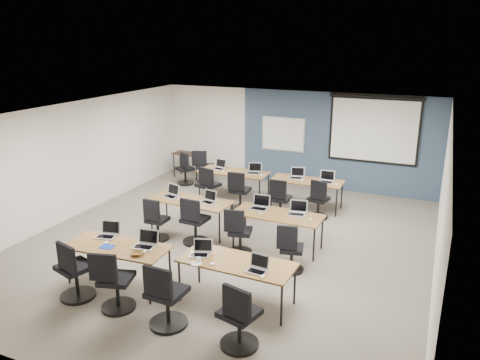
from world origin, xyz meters
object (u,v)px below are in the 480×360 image
at_px(task_chair_2, 165,301).
at_px(task_chair_5, 194,225).
at_px(training_table_back_left, 234,173).
at_px(laptop_2, 201,251).
at_px(laptop_7, 297,211).
at_px(laptop_11, 326,179).
at_px(task_chair_1, 114,286).
at_px(task_chair_0, 74,275).
at_px(training_table_front_right, 237,264).
at_px(spare_chair_b, 185,171).
at_px(task_chair_10, 280,202).
at_px(laptop_3, 258,267).
at_px(task_chair_4, 156,223).
at_px(laptop_6, 260,205).
at_px(projector_screen, 374,126).
at_px(laptop_8, 219,166).
at_px(training_table_mid_right, 278,216).
at_px(laptop_5, 209,199).
at_px(task_chair_9, 239,194).
at_px(task_chair_7, 290,252).
at_px(whiteboard, 283,134).
at_px(laptop_9, 254,171).
at_px(training_table_mid_left, 191,202).
at_px(utility_table, 188,156).
at_px(laptop_1, 146,243).
at_px(laptop_4, 171,194).
at_px(spare_chair_a, 204,170).
at_px(task_chair_3, 239,321).
at_px(training_table_front_left, 117,248).
at_px(laptop_10, 297,175).
at_px(task_chair_11, 318,202).
at_px(laptop_0, 108,233).
at_px(task_chair_6, 239,236).
at_px(task_chair_8, 208,190).

relative_size(task_chair_2, task_chair_5, 1.03).
relative_size(training_table_back_left, laptop_2, 5.85).
relative_size(laptop_7, laptop_11, 0.99).
bearing_deg(task_chair_1, task_chair_0, 163.94).
xyz_separation_m(training_table_front_right, spare_chair_b, (-3.93, 5.16, -0.29)).
bearing_deg(task_chair_10, laptop_3, -77.21).
distance_m(task_chair_4, laptop_6, 2.21).
bearing_deg(task_chair_5, training_table_front_right, -41.76).
bearing_deg(laptop_3, projector_screen, 90.33).
xyz_separation_m(task_chair_2, laptop_8, (-1.94, 5.78, 0.36)).
distance_m(training_table_mid_right, laptop_6, 0.49).
bearing_deg(laptop_2, task_chair_5, 102.67).
bearing_deg(task_chair_10, task_chair_1, -104.32).
bearing_deg(laptop_5, task_chair_1, -76.53).
height_order(task_chair_0, task_chair_9, task_chair_0).
height_order(task_chair_5, task_chair_7, task_chair_5).
bearing_deg(whiteboard, laptop_9, -96.87).
distance_m(training_table_mid_left, utility_table, 4.21).
xyz_separation_m(laptop_1, laptop_9, (0.02, 4.85, -0.00)).
relative_size(laptop_4, spare_chair_a, 0.34).
xyz_separation_m(task_chair_3, utility_table, (-4.74, 6.92, 0.23)).
height_order(laptop_1, task_chair_3, task_chair_3).
xyz_separation_m(laptop_5, spare_chair_a, (-1.82, 3.19, -0.38)).
relative_size(training_table_front_left, laptop_10, 5.26).
distance_m(laptop_2, task_chair_10, 3.79).
relative_size(laptop_7, task_chair_11, 0.36).
distance_m(laptop_7, task_chair_10, 1.68).
xyz_separation_m(laptop_0, task_chair_2, (1.81, -1.00, -0.36)).
xyz_separation_m(training_table_mid_right, task_chair_1, (-1.58, -3.17, -0.26)).
xyz_separation_m(laptop_10, spare_chair_b, (-3.46, 0.39, -0.40)).
xyz_separation_m(laptop_2, task_chair_3, (1.13, -1.05, -0.37)).
xyz_separation_m(task_chair_1, laptop_7, (1.93, 3.33, 0.37)).
height_order(utility_table, spare_chair_a, spare_chair_a).
relative_size(training_table_mid_right, task_chair_11, 1.86).
height_order(training_table_mid_left, task_chair_5, task_chair_5).
distance_m(training_table_back_left, task_chair_6, 3.41).
relative_size(training_table_front_right, task_chair_8, 1.78).
height_order(projector_screen, laptop_7, projector_screen).
xyz_separation_m(task_chair_1, laptop_4, (-0.94, 3.25, 0.37)).
relative_size(task_chair_2, task_chair_4, 1.11).
height_order(laptop_5, spare_chair_b, laptop_5).
distance_m(laptop_4, spare_chair_b, 3.19).
bearing_deg(task_chair_8, laptop_9, 61.45).
height_order(training_table_front_right, laptop_0, laptop_0).
distance_m(laptop_0, utility_table, 6.15).
relative_size(laptop_1, task_chair_2, 0.34).
height_order(task_chair_2, task_chair_6, task_chair_2).
distance_m(task_chair_1, laptop_4, 3.40).
height_order(training_table_mid_right, laptop_1, laptop_1).
xyz_separation_m(task_chair_0, laptop_1, (0.82, 0.85, 0.36)).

